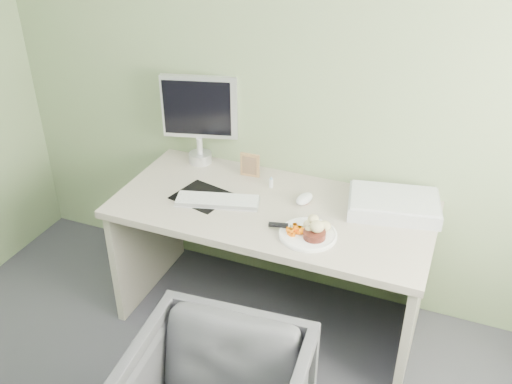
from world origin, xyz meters
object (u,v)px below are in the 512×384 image
at_px(desk, 272,236).
at_px(scanner, 393,205).
at_px(monitor, 200,115).
at_px(plate, 308,234).

bearing_deg(desk, scanner, 18.04).
xyz_separation_m(desk, monitor, (-0.55, 0.31, 0.47)).
height_order(desk, scanner, scanner).
height_order(desk, plate, plate).
height_order(desk, monitor, monitor).
bearing_deg(plate, scanner, 48.14).
distance_m(plate, monitor, 0.97).
relative_size(plate, scanner, 0.61).
distance_m(desk, scanner, 0.64).
height_order(plate, scanner, scanner).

